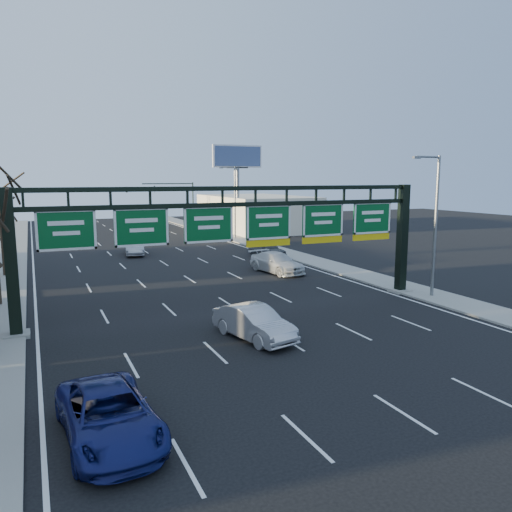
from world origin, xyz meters
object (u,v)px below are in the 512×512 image
sign_gantry (242,231)px  car_silver_sedan (254,323)px  car_blue_suv (109,415)px  car_white_wagon (277,263)px

sign_gantry → car_silver_sedan: 6.48m
sign_gantry → car_blue_suv: (-9.15, -11.74, -3.87)m
car_blue_suv → car_white_wagon: (16.31, 21.51, 0.06)m
car_white_wagon → car_blue_suv: bearing=-136.8°
car_silver_sedan → car_white_wagon: (8.65, 14.78, 0.02)m
car_blue_suv → car_silver_sedan: car_silver_sedan is taller
car_blue_suv → car_white_wagon: size_ratio=0.97×
car_silver_sedan → car_white_wagon: size_ratio=0.86×
car_blue_suv → car_silver_sedan: bearing=37.7°
sign_gantry → car_blue_suv: 15.38m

